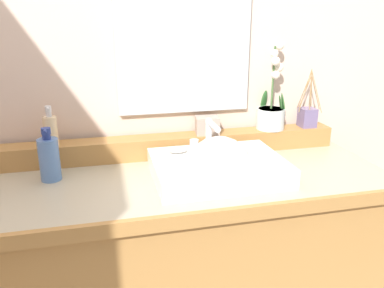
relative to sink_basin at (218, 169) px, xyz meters
name	(u,v)px	position (x,y,z in m)	size (l,w,h in m)	color
wall_back	(155,29)	(-0.14, 0.43, 0.44)	(3.34, 0.20, 2.64)	beige
vanity_cabinet	(177,278)	(-0.14, 0.04, -0.45)	(1.48, 0.56, 0.85)	#AB783F
back_ledge	(165,146)	(-0.14, 0.26, 0.01)	(1.40, 0.09, 0.08)	#AB783F
sink_basin	(218,169)	(0.00, 0.00, 0.00)	(0.44, 0.33, 0.26)	white
soap_bar	(178,150)	(-0.12, 0.10, 0.05)	(0.07, 0.04, 0.02)	silver
potted_plant	(272,109)	(0.31, 0.26, 0.13)	(0.12, 0.13, 0.35)	silver
soap_dispenser	(51,130)	(-0.55, 0.24, 0.11)	(0.05, 0.05, 0.15)	beige
reed_diffuser	(307,116)	(0.47, 0.25, 0.09)	(0.11, 0.11, 0.24)	slate
trinket_box	(207,125)	(0.03, 0.25, 0.08)	(0.09, 0.07, 0.07)	#A28D7D
lotion_bottle	(49,158)	(-0.55, 0.12, 0.04)	(0.07, 0.07, 0.18)	#557BB7
mirror	(184,35)	(-0.05, 0.31, 0.42)	(0.52, 0.02, 0.59)	silver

